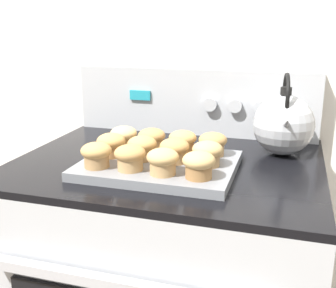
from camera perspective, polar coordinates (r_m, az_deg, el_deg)
name	(u,v)px	position (r m, az deg, el deg)	size (l,w,h in m)	color
wall_back	(200,30)	(1.37, 4.31, 15.10)	(8.00, 0.05, 2.40)	white
control_panel	(195,101)	(1.34, 3.70, 5.78)	(0.76, 0.07, 0.21)	#B7BABF
muffin_pan	(157,165)	(1.02, -1.45, -2.87)	(0.37, 0.28, 0.02)	slate
muffin_r0_c0	(96,154)	(0.98, -9.67, -1.36)	(0.07, 0.07, 0.06)	#A37A4C
muffin_r0_c1	(130,157)	(0.95, -5.16, -1.73)	(0.07, 0.07, 0.06)	tan
muffin_r0_c2	(163,161)	(0.92, -0.71, -2.27)	(0.07, 0.07, 0.06)	tan
muffin_r0_c3	(199,164)	(0.90, 4.20, -2.74)	(0.07, 0.07, 0.06)	olive
muffin_r1_c0	(111,144)	(1.06, -7.70, -0.01)	(0.07, 0.07, 0.06)	olive
muffin_r1_c1	(142,147)	(1.02, -3.53, -0.41)	(0.07, 0.07, 0.06)	tan
muffin_r1_c2	(174,150)	(1.00, 0.89, -0.78)	(0.07, 0.07, 0.06)	tan
muffin_r1_c3	(207,153)	(0.98, 5.37, -1.19)	(0.07, 0.07, 0.06)	#A37A4C
muffin_r2_c0	(124,136)	(1.12, -6.02, 1.04)	(0.07, 0.07, 0.06)	tan
muffin_r2_c1	(152,139)	(1.10, -2.22, 0.74)	(0.07, 0.07, 0.06)	tan
muffin_r2_c2	(183,141)	(1.07, 1.99, 0.41)	(0.07, 0.07, 0.06)	olive
muffin_r2_c3	(213,143)	(1.06, 6.08, 0.11)	(0.07, 0.07, 0.06)	#A37A4C
tea_kettle	(284,124)	(1.16, 15.39, 2.66)	(0.16, 0.20, 0.22)	#ADAFB5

